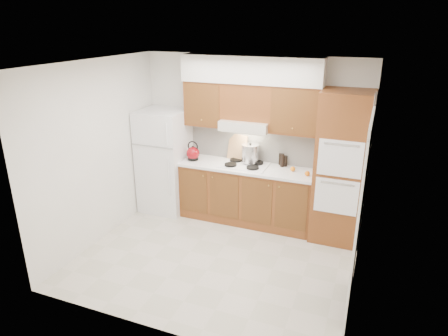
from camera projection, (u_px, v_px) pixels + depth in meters
name	position (u px, v px, depth m)	size (l,w,h in m)	color
floor	(216.00, 257.00, 5.51)	(3.60, 3.60, 0.00)	beige
ceiling	(215.00, 64.00, 4.61)	(3.60, 3.60, 0.00)	white
wall_back	(252.00, 139.00, 6.37)	(3.60, 0.02, 2.60)	white
wall_left	(99.00, 153.00, 5.68)	(0.02, 3.00, 2.60)	white
wall_right	(365.00, 190.00, 4.45)	(0.02, 3.00, 2.60)	white
fridge	(165.00, 161.00, 6.69)	(0.75, 0.72, 1.72)	white
base_cabinets	(246.00, 195.00, 6.40)	(2.11, 0.60, 0.90)	brown
countertop	(247.00, 167.00, 6.23)	(2.13, 0.62, 0.04)	white
backsplash	(253.00, 144.00, 6.38)	(2.11, 0.03, 0.56)	white
oven_cabinet	(341.00, 168.00, 5.66)	(0.70, 0.65, 2.20)	brown
upper_cab_left	(206.00, 103.00, 6.28)	(0.63, 0.33, 0.70)	brown
upper_cab_right	(296.00, 110.00, 5.79)	(0.73, 0.33, 0.70)	brown
range_hood	(246.00, 125.00, 6.09)	(0.75, 0.45, 0.15)	silver
upper_cab_over_hood	(248.00, 101.00, 6.02)	(0.75, 0.33, 0.55)	brown
soffit	(251.00, 69.00, 5.83)	(2.13, 0.36, 0.40)	silver
cooktop	(244.00, 165.00, 6.25)	(0.74, 0.50, 0.01)	white
doorway	(359.00, 223.00, 4.23)	(0.02, 0.90, 2.10)	black
wall_clock	(375.00, 105.00, 4.64)	(0.30, 0.30, 0.02)	#3F3833
kettle	(193.00, 153.00, 6.45)	(0.21, 0.21, 0.21)	maroon
cutting_board	(237.00, 148.00, 6.43)	(0.33, 0.02, 0.44)	tan
stock_pot	(250.00, 153.00, 6.27)	(0.26, 0.26, 0.28)	silver
condiment_a	(282.00, 160.00, 6.16)	(0.06, 0.06, 0.21)	black
condiment_b	(281.00, 159.00, 6.25)	(0.06, 0.06, 0.18)	black
condiment_c	(285.00, 161.00, 6.18)	(0.06, 0.06, 0.17)	black
orange_near	(307.00, 173.00, 5.81)	(0.07, 0.07, 0.07)	#E55E0C
orange_far	(293.00, 169.00, 5.99)	(0.07, 0.07, 0.07)	orange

